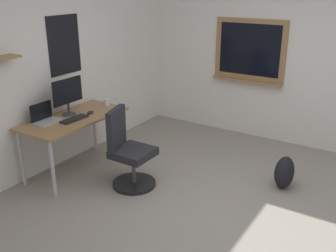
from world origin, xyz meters
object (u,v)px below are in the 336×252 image
at_px(desk, 74,123).
at_px(office_chair, 128,154).
at_px(keyboard, 74,119).
at_px(computer_mouse, 90,112).
at_px(laptop, 45,118).
at_px(backpack, 284,172).
at_px(coffee_mug, 107,102).
at_px(monitor_primary, 68,94).

height_order(desk, office_chair, office_chair).
relative_size(keyboard, computer_mouse, 3.56).
distance_m(laptop, backpack, 2.91).
height_order(office_chair, laptop, laptop).
xyz_separation_m(office_chair, laptop, (-0.37, 0.95, 0.38)).
xyz_separation_m(computer_mouse, backpack, (0.78, -2.30, -0.55)).
bearing_deg(backpack, coffee_mug, 99.68).
bearing_deg(monitor_primary, computer_mouse, -46.66).
relative_size(desk, laptop, 4.44).
height_order(coffee_mug, backpack, coffee_mug).
height_order(laptop, keyboard, laptop).
distance_m(desk, keyboard, 0.14).
distance_m(office_chair, coffee_mug, 1.00).
relative_size(keyboard, coffee_mug, 4.02).
bearing_deg(laptop, office_chair, -68.90).
relative_size(coffee_mug, backpack, 0.23).
bearing_deg(laptop, monitor_primary, -7.98).
height_order(office_chair, backpack, office_chair).
relative_size(laptop, computer_mouse, 2.98).
distance_m(monitor_primary, coffee_mug, 0.61).
xyz_separation_m(keyboard, backpack, (1.06, -2.30, -0.55)).
bearing_deg(desk, laptop, 153.56).
bearing_deg(desk, monitor_primary, 71.97).
xyz_separation_m(laptop, keyboard, (0.24, -0.24, -0.04)).
relative_size(office_chair, keyboard, 2.57).
bearing_deg(office_chair, computer_mouse, 77.78).
distance_m(desk, monitor_primary, 0.36).
distance_m(desk, backpack, 2.62).
distance_m(office_chair, keyboard, 0.80).
height_order(monitor_primary, coffee_mug, monitor_primary).
xyz_separation_m(office_chair, keyboard, (-0.13, 0.71, 0.33)).
distance_m(monitor_primary, keyboard, 0.34).
height_order(monitor_primary, computer_mouse, monitor_primary).
bearing_deg(office_chair, backpack, -59.61).
bearing_deg(coffee_mug, office_chair, -124.82).
bearing_deg(backpack, office_chair, 120.39).
bearing_deg(laptop, backpack, -62.91).
bearing_deg(coffee_mug, backpack, -80.32).
xyz_separation_m(office_chair, monitor_primary, (-0.02, 0.90, 0.59)).
bearing_deg(backpack, computer_mouse, 108.66).
relative_size(office_chair, monitor_primary, 2.05).
bearing_deg(keyboard, laptop, 135.62).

